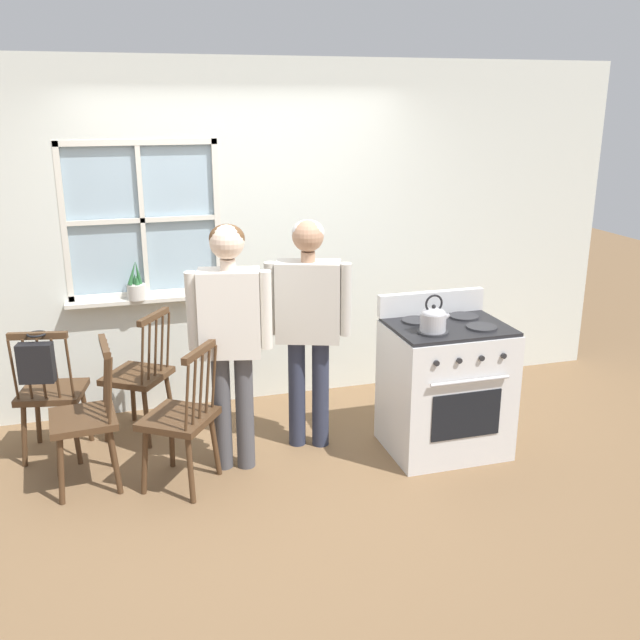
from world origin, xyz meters
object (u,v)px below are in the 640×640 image
at_px(chair_near_stove, 182,420).
at_px(kettle, 433,318).
at_px(person_teen_center, 308,311).
at_px(stove, 445,386).
at_px(chair_center_cluster, 140,377).
at_px(chair_by_window, 52,394).
at_px(handbag, 36,362).
at_px(chair_near_wall, 87,420).
at_px(person_elderly_left, 230,324).
at_px(potted_plant, 136,288).

bearing_deg(chair_near_stove, kettle, 119.69).
height_order(person_teen_center, stove, person_teen_center).
height_order(chair_center_cluster, chair_near_stove, same).
xyz_separation_m(chair_center_cluster, chair_near_stove, (0.22, -0.82, 0.00)).
bearing_deg(chair_center_cluster, kettle, 96.68).
relative_size(chair_by_window, handbag, 3.10).
relative_size(chair_near_wall, kettle, 3.86).
relative_size(kettle, handbag, 0.80).
bearing_deg(chair_near_wall, chair_near_stove, 68.42).
bearing_deg(handbag, person_elderly_left, -13.44).
height_order(chair_near_wall, chair_near_stove, same).
relative_size(person_teen_center, kettle, 6.60).
bearing_deg(person_elderly_left, handbag, 179.32).
bearing_deg(stove, chair_near_wall, 175.75).
relative_size(potted_plant, handbag, 0.99).
distance_m(kettle, handbag, 2.58).
bearing_deg(chair_near_wall, handbag, -137.46).
bearing_deg(chair_near_wall, stove, 80.98).
distance_m(chair_center_cluster, chair_near_stove, 0.85).
relative_size(chair_by_window, person_elderly_left, 0.58).
height_order(person_elderly_left, handbag, person_elderly_left).
height_order(chair_near_stove, person_teen_center, person_teen_center).
relative_size(person_elderly_left, handbag, 5.39).
bearing_deg(potted_plant, chair_by_window, -139.46).
bearing_deg(stove, chair_center_cluster, 157.96).
bearing_deg(person_teen_center, kettle, -12.71).
relative_size(stove, kettle, 4.39).
distance_m(chair_center_cluster, handbag, 0.82).
distance_m(chair_by_window, handbag, 0.40).
bearing_deg(handbag, chair_near_stove, -26.87).
xyz_separation_m(person_teen_center, potted_plant, (-1.10, 0.88, 0.03)).
relative_size(chair_center_cluster, kettle, 3.86).
bearing_deg(chair_center_cluster, stove, 101.86).
xyz_separation_m(chair_by_window, potted_plant, (0.63, 0.54, 0.57)).
height_order(person_elderly_left, kettle, person_elderly_left).
relative_size(chair_near_stove, person_elderly_left, 0.58).
bearing_deg(chair_near_stove, person_teen_center, 143.60).
relative_size(chair_center_cluster, potted_plant, 3.14).
bearing_deg(person_elderly_left, kettle, 0.46).
bearing_deg(person_teen_center, potted_plant, 160.97).
relative_size(chair_near_stove, handbag, 3.10).
distance_m(chair_near_wall, handbag, 0.50).
relative_size(chair_near_wall, chair_near_stove, 1.00).
bearing_deg(chair_near_stove, person_elderly_left, 146.76).
xyz_separation_m(chair_by_window, person_elderly_left, (1.17, -0.52, 0.56)).
bearing_deg(chair_center_cluster, handbag, -25.09).
distance_m(chair_by_window, chair_near_wall, 0.55).
height_order(person_elderly_left, stove, person_elderly_left).
distance_m(chair_center_cluster, kettle, 2.17).
bearing_deg(kettle, chair_by_window, 161.92).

